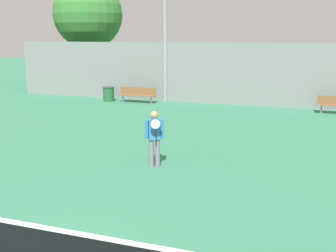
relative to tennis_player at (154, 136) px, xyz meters
The scene contains 5 objects.
tennis_player is the anchor object (origin of this frame).
bench_courtside_near 11.06m from the tennis_player, 115.32° to the left, with size 2.11×0.40×0.83m.
trash_bin 11.82m from the tennis_player, 123.11° to the left, with size 0.65×0.65×0.80m.
back_fence 10.95m from the tennis_player, 90.00° to the left, with size 25.49×0.06×3.27m.
tree_green_tall 17.73m from the tennis_player, 125.19° to the left, with size 4.59×4.59×7.32m.
Camera 1 is at (3.73, -4.24, 3.64)m, focal length 42.00 mm.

